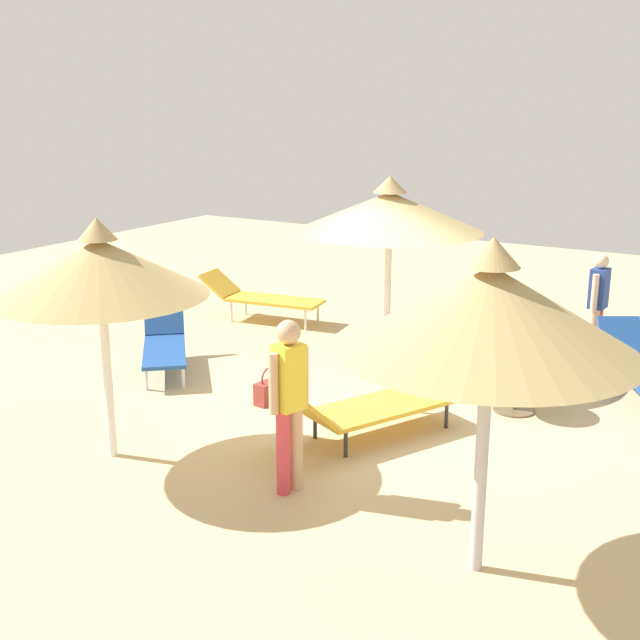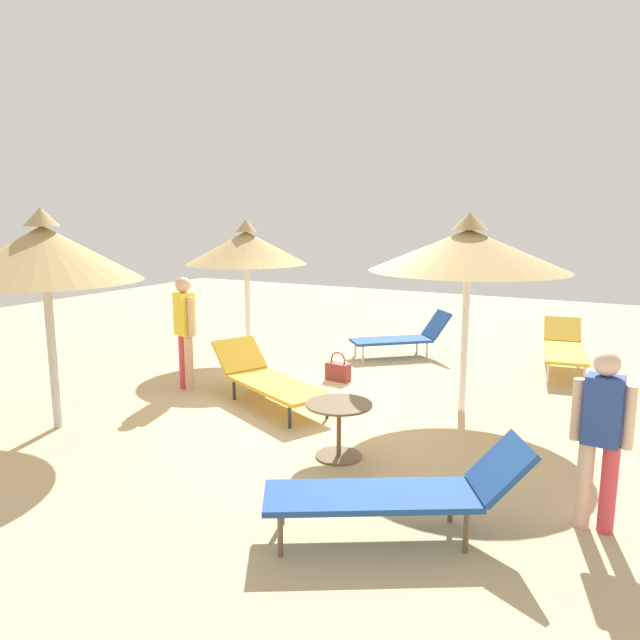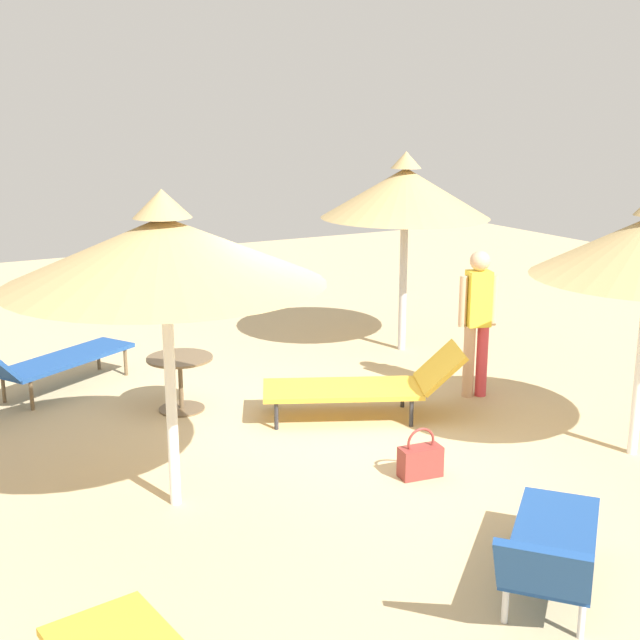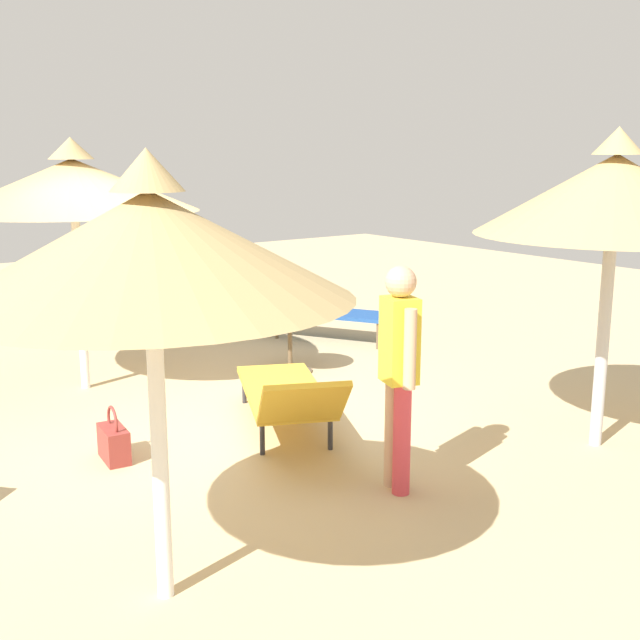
{
  "view_description": "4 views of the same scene",
  "coord_description": "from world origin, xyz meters",
  "px_view_note": "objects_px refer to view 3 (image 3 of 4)",
  "views": [
    {
      "loc": [
        8.13,
        4.3,
        3.64
      ],
      "look_at": [
        0.52,
        -0.28,
        1.19
      ],
      "focal_mm": 45.79,
      "sensor_mm": 36.0,
      "label": 1
    },
    {
      "loc": [
        -3.51,
        6.98,
        2.59
      ],
      "look_at": [
        -0.11,
        0.54,
        1.27
      ],
      "focal_mm": 32.92,
      "sensor_mm": 36.0,
      "label": 2
    },
    {
      "loc": [
        -3.67,
        -6.68,
        3.21
      ],
      "look_at": [
        -0.14,
        -0.21,
        1.33
      ],
      "focal_mm": 46.55,
      "sensor_mm": 36.0,
      "label": 3
    },
    {
      "loc": [
        6.29,
        -3.35,
        2.49
      ],
      "look_at": [
        0.82,
        0.73,
        1.01
      ],
      "focal_mm": 44.25,
      "sensor_mm": 36.0,
      "label": 4
    }
  ],
  "objects_px": {
    "lounge_chair_edge": "(551,548)",
    "handbag": "(420,460)",
    "side_table_round": "(180,374)",
    "lounge_chair_near_left": "(49,360)",
    "lounge_chair_far_left": "(366,384)",
    "parasol_umbrella_center": "(405,193)",
    "parasol_umbrella_front": "(164,251)",
    "person_standing_near_right": "(477,315)"
  },
  "relations": [
    {
      "from": "parasol_umbrella_center",
      "to": "lounge_chair_far_left",
      "type": "relative_size",
      "value": 1.22
    },
    {
      "from": "lounge_chair_edge",
      "to": "person_standing_near_right",
      "type": "distance_m",
      "value": 4.13
    },
    {
      "from": "lounge_chair_far_left",
      "to": "handbag",
      "type": "bearing_deg",
      "value": -103.23
    },
    {
      "from": "parasol_umbrella_front",
      "to": "parasol_umbrella_center",
      "type": "bearing_deg",
      "value": 34.5
    },
    {
      "from": "person_standing_near_right",
      "to": "parasol_umbrella_front",
      "type": "bearing_deg",
      "value": -166.61
    },
    {
      "from": "parasol_umbrella_center",
      "to": "lounge_chair_near_left",
      "type": "height_order",
      "value": "parasol_umbrella_center"
    },
    {
      "from": "person_standing_near_right",
      "to": "parasol_umbrella_center",
      "type": "bearing_deg",
      "value": 80.12
    },
    {
      "from": "lounge_chair_near_left",
      "to": "lounge_chair_far_left",
      "type": "relative_size",
      "value": 0.96
    },
    {
      "from": "lounge_chair_edge",
      "to": "person_standing_near_right",
      "type": "relative_size",
      "value": 1.02
    },
    {
      "from": "parasol_umbrella_front",
      "to": "side_table_round",
      "type": "relative_size",
      "value": 3.65
    },
    {
      "from": "lounge_chair_near_left",
      "to": "side_table_round",
      "type": "distance_m",
      "value": 1.67
    },
    {
      "from": "parasol_umbrella_front",
      "to": "lounge_chair_edge",
      "type": "xyz_separation_m",
      "value": [
        1.74,
        -2.54,
        -1.76
      ]
    },
    {
      "from": "lounge_chair_near_left",
      "to": "handbag",
      "type": "distance_m",
      "value": 4.59
    },
    {
      "from": "lounge_chair_far_left",
      "to": "lounge_chair_near_left",
      "type": "bearing_deg",
      "value": 139.71
    },
    {
      "from": "lounge_chair_near_left",
      "to": "side_table_round",
      "type": "height_order",
      "value": "lounge_chair_near_left"
    },
    {
      "from": "lounge_chair_edge",
      "to": "side_table_round",
      "type": "height_order",
      "value": "lounge_chair_edge"
    },
    {
      "from": "parasol_umbrella_front",
      "to": "person_standing_near_right",
      "type": "height_order",
      "value": "parasol_umbrella_front"
    },
    {
      "from": "side_table_round",
      "to": "lounge_chair_near_left",
      "type": "bearing_deg",
      "value": 133.44
    },
    {
      "from": "parasol_umbrella_center",
      "to": "person_standing_near_right",
      "type": "relative_size",
      "value": 1.58
    },
    {
      "from": "lounge_chair_far_left",
      "to": "handbag",
      "type": "relative_size",
      "value": 4.73
    },
    {
      "from": "parasol_umbrella_front",
      "to": "handbag",
      "type": "relative_size",
      "value": 5.63
    },
    {
      "from": "lounge_chair_near_left",
      "to": "lounge_chair_far_left",
      "type": "height_order",
      "value": "lounge_chair_near_left"
    },
    {
      "from": "side_table_round",
      "to": "person_standing_near_right",
      "type": "bearing_deg",
      "value": -20.74
    },
    {
      "from": "lounge_chair_edge",
      "to": "handbag",
      "type": "relative_size",
      "value": 3.71
    },
    {
      "from": "parasol_umbrella_center",
      "to": "lounge_chair_edge",
      "type": "xyz_separation_m",
      "value": [
        -2.51,
        -5.46,
        -1.76
      ]
    },
    {
      "from": "parasol_umbrella_front",
      "to": "lounge_chair_near_left",
      "type": "bearing_deg",
      "value": 96.07
    },
    {
      "from": "lounge_chair_edge",
      "to": "person_standing_near_right",
      "type": "xyz_separation_m",
      "value": [
        2.16,
        3.47,
        0.58
      ]
    },
    {
      "from": "lounge_chair_far_left",
      "to": "handbag",
      "type": "distance_m",
      "value": 1.54
    },
    {
      "from": "side_table_round",
      "to": "lounge_chair_edge",
      "type": "bearing_deg",
      "value": -78.52
    },
    {
      "from": "lounge_chair_far_left",
      "to": "person_standing_near_right",
      "type": "height_order",
      "value": "person_standing_near_right"
    },
    {
      "from": "lounge_chair_near_left",
      "to": "lounge_chair_edge",
      "type": "height_order",
      "value": "lounge_chair_edge"
    },
    {
      "from": "lounge_chair_far_left",
      "to": "side_table_round",
      "type": "xyz_separation_m",
      "value": [
        -1.66,
        1.17,
        0.05
      ]
    },
    {
      "from": "person_standing_near_right",
      "to": "handbag",
      "type": "height_order",
      "value": "person_standing_near_right"
    },
    {
      "from": "parasol_umbrella_front",
      "to": "lounge_chair_near_left",
      "type": "height_order",
      "value": "parasol_umbrella_front"
    },
    {
      "from": "lounge_chair_near_left",
      "to": "handbag",
      "type": "bearing_deg",
      "value": -57.57
    },
    {
      "from": "lounge_chair_near_left",
      "to": "side_table_round",
      "type": "xyz_separation_m",
      "value": [
        1.15,
        -1.21,
        0.01
      ]
    },
    {
      "from": "parasol_umbrella_center",
      "to": "handbag",
      "type": "xyz_separation_m",
      "value": [
        -2.15,
        -3.47,
        -1.98
      ]
    },
    {
      "from": "lounge_chair_edge",
      "to": "handbag",
      "type": "height_order",
      "value": "lounge_chair_edge"
    },
    {
      "from": "handbag",
      "to": "lounge_chair_far_left",
      "type": "bearing_deg",
      "value": 76.77
    },
    {
      "from": "parasol_umbrella_front",
      "to": "side_table_round",
      "type": "bearing_deg",
      "value": 69.3
    },
    {
      "from": "side_table_round",
      "to": "parasol_umbrella_center",
      "type": "bearing_deg",
      "value": 13.28
    },
    {
      "from": "parasol_umbrella_center",
      "to": "side_table_round",
      "type": "height_order",
      "value": "parasol_umbrella_center"
    }
  ]
}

